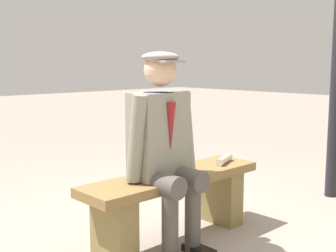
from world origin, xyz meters
The scene contains 4 objects.
ground_plane centered at (0.00, 0.00, 0.00)m, with size 30.00×30.00×0.00m, color gray.
bench centered at (0.00, 0.00, 0.33)m, with size 1.46×0.38×0.50m.
seated_man centered at (0.15, 0.06, 0.75)m, with size 0.56×0.52×1.36m.
rolled_magazine centered at (-0.52, 0.04, 0.53)m, with size 0.06×0.06×0.26m, color beige.
Camera 1 is at (2.12, 2.18, 1.28)m, focal length 46.67 mm.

